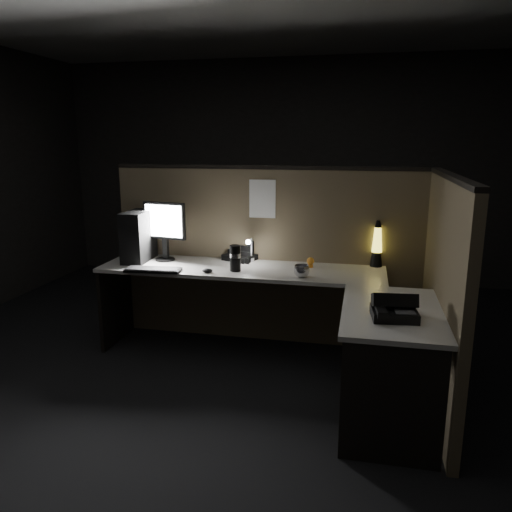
% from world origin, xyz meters
% --- Properties ---
extents(floor, '(6.00, 6.00, 0.00)m').
position_xyz_m(floor, '(0.00, 0.00, 0.00)').
color(floor, black).
rests_on(floor, ground).
extents(room_shell, '(6.00, 6.00, 6.00)m').
position_xyz_m(room_shell, '(0.00, 0.00, 1.62)').
color(room_shell, silver).
rests_on(room_shell, ground).
extents(partition_back, '(2.66, 0.06, 1.50)m').
position_xyz_m(partition_back, '(0.00, 0.93, 0.75)').
color(partition_back, brown).
rests_on(partition_back, ground).
extents(partition_right, '(0.06, 1.66, 1.50)m').
position_xyz_m(partition_right, '(1.33, 0.10, 0.75)').
color(partition_right, brown).
rests_on(partition_right, ground).
extents(desk, '(2.60, 1.60, 0.73)m').
position_xyz_m(desk, '(0.18, 0.25, 0.58)').
color(desk, beige).
rests_on(desk, ground).
extents(pc_tower, '(0.20, 0.41, 0.42)m').
position_xyz_m(pc_tower, '(-1.06, 0.66, 0.94)').
color(pc_tower, black).
rests_on(pc_tower, desk).
extents(monitor, '(0.39, 0.17, 0.50)m').
position_xyz_m(monitor, '(-0.85, 0.72, 1.03)').
color(monitor, black).
rests_on(monitor, desk).
extents(keyboard, '(0.45, 0.19, 0.02)m').
position_xyz_m(keyboard, '(-0.80, 0.34, 0.74)').
color(keyboard, black).
rests_on(keyboard, desk).
extents(mouse, '(0.08, 0.06, 0.03)m').
position_xyz_m(mouse, '(-0.37, 0.39, 0.75)').
color(mouse, black).
rests_on(mouse, desk).
extents(clip_lamp, '(0.04, 0.17, 0.21)m').
position_xyz_m(clip_lamp, '(-0.11, 0.76, 0.86)').
color(clip_lamp, silver).
rests_on(clip_lamp, desk).
extents(organizer, '(0.31, 0.29, 0.18)m').
position_xyz_m(organizer, '(-0.22, 0.87, 0.77)').
color(organizer, black).
rests_on(organizer, desk).
extents(lava_lamp, '(0.10, 0.10, 0.38)m').
position_xyz_m(lava_lamp, '(0.92, 0.88, 0.89)').
color(lava_lamp, black).
rests_on(lava_lamp, desk).
extents(travel_mug, '(0.09, 0.09, 0.21)m').
position_xyz_m(travel_mug, '(-0.17, 0.49, 0.83)').
color(travel_mug, black).
rests_on(travel_mug, desk).
extents(steel_mug, '(0.15, 0.15, 0.09)m').
position_xyz_m(steel_mug, '(0.37, 0.42, 0.78)').
color(steel_mug, silver).
rests_on(steel_mug, desk).
extents(figurine, '(0.06, 0.06, 0.06)m').
position_xyz_m(figurine, '(0.40, 0.73, 0.78)').
color(figurine, orange).
rests_on(figurine, desk).
extents(pinned_paper, '(0.22, 0.00, 0.32)m').
position_xyz_m(pinned_paper, '(-0.03, 0.90, 1.26)').
color(pinned_paper, white).
rests_on(pinned_paper, partition_back).
extents(desk_phone, '(0.28, 0.29, 0.15)m').
position_xyz_m(desk_phone, '(1.00, -0.34, 0.79)').
color(desk_phone, black).
rests_on(desk_phone, desk).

